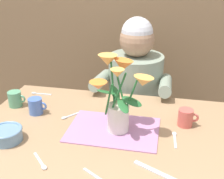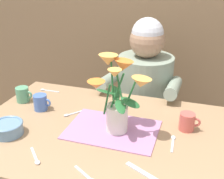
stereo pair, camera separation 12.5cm
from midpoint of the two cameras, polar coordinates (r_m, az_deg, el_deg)
The scene contains 14 objects.
dining_table at distance 1.35m, azimuth 1.41°, elevation -11.61°, with size 1.20×0.80×0.74m.
seated_person at distance 1.90m, azimuth 8.19°, elevation -3.36°, with size 0.45×0.47×1.14m.
striped_placemat at distance 1.30m, azimuth 2.86°, elevation -8.00°, with size 0.40×0.28×0.01m, color #B275A3.
flower_vase at distance 1.22m, azimuth 4.04°, elevation -1.10°, with size 0.28×0.22×0.33m.
ceramic_bowl at distance 1.31m, azimuth -17.42°, elevation -7.35°, with size 0.14×0.14×0.06m.
dinner_knife at distance 1.07m, azimuth 10.45°, elevation -16.42°, with size 0.19×0.02×0.01m, color silver.
coffee_cup at distance 1.58m, azimuth -15.10°, elevation -1.01°, with size 0.09×0.07×0.08m.
tea_cup at distance 1.48m, azimuth -11.60°, elevation -2.57°, with size 0.09×0.07×0.08m.
ceramic_mug at distance 1.34m, azimuth 17.31°, elevation -6.18°, with size 0.09×0.07×0.08m.
spoon_0 at distance 1.15m, azimuth -11.77°, elevation -13.32°, with size 0.09×0.10×0.01m.
spoon_1 at distance 1.70m, azimuth -10.76°, elevation -0.19°, with size 0.12×0.02×0.01m.
spoon_2 at distance 1.05m, azimuth -1.20°, elevation -17.07°, with size 0.11×0.07×0.01m.
spoon_3 at distance 1.26m, azimuth 14.81°, elevation -9.89°, with size 0.02×0.12×0.01m.
spoon_4 at distance 1.42m, azimuth -5.56°, elevation -4.89°, with size 0.09×0.10×0.01m.
Camera 2 is at (0.37, -1.04, 1.43)m, focal length 46.22 mm.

